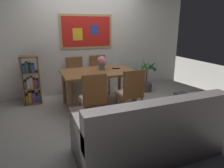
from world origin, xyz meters
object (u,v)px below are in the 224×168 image
object	(u,v)px
dining_chair_far_right	(99,71)
bookshelf	(31,83)
dining_chair_near_right	(131,90)
dining_table	(98,75)
dining_chair_far_left	(76,74)
leather_couch	(148,133)
potted_ivy	(134,77)
potted_palm	(147,80)
flower_vase	(101,62)
tv_remote	(116,68)
dining_chair_near_left	(93,96)

from	to	relation	value
dining_chair_far_right	bookshelf	distance (m)	1.57
dining_chair_far_right	dining_chair_near_right	size ratio (longest dim) A/B	1.00
dining_table	dining_chair_far_left	xyz separation A→B (m)	(-0.30, 0.78, -0.11)
dining_chair_far_left	leather_couch	bearing A→B (deg)	-82.01
potted_ivy	potted_palm	world-z (taller)	potted_palm
bookshelf	dining_table	bearing A→B (deg)	-27.33
dining_table	bookshelf	xyz separation A→B (m)	(-1.27, 0.66, -0.19)
dining_chair_far_right	dining_chair_far_left	xyz separation A→B (m)	(-0.58, -0.05, 0.00)
dining_chair_far_left	flower_vase	xyz separation A→B (m)	(0.39, -0.71, 0.37)
potted_palm	dining_chair_far_right	bearing A→B (deg)	161.26
flower_vase	tv_remote	xyz separation A→B (m)	(0.32, -0.01, -0.15)
dining_chair_far_right	dining_chair_far_left	bearing A→B (deg)	-174.64
dining_chair_near_right	flower_vase	bearing A→B (deg)	105.10
bookshelf	potted_palm	xyz separation A→B (m)	(2.68, -0.20, -0.16)
tv_remote	dining_chair_near_left	bearing A→B (deg)	-130.63
dining_chair_far_right	leather_couch	xyz separation A→B (m)	(-0.22, -2.66, -0.22)
potted_ivy	dining_chair_near_left	bearing A→B (deg)	-134.25
dining_chair_far_right	flower_vase	distance (m)	0.87
dining_chair_near_left	tv_remote	size ratio (longest dim) A/B	5.77
potted_ivy	dining_table	bearing A→B (deg)	-146.84
leather_couch	flower_vase	world-z (taller)	flower_vase
dining_chair_near_right	potted_palm	size ratio (longest dim) A/B	1.10
dining_table	bookshelf	bearing A→B (deg)	152.67
dining_chair_far_right	leather_couch	world-z (taller)	dining_chair_far_right
leather_couch	bookshelf	bearing A→B (deg)	118.35
dining_table	flower_vase	bearing A→B (deg)	36.78
bookshelf	tv_remote	distance (m)	1.81
dining_chair_far_left	tv_remote	xyz separation A→B (m)	(0.71, -0.72, 0.21)
dining_chair_near_left	tv_remote	distance (m)	1.20
tv_remote	potted_palm	bearing A→B (deg)	21.17
flower_vase	tv_remote	distance (m)	0.35
dining_chair_far_left	potted_palm	distance (m)	1.76
leather_couch	potted_palm	size ratio (longest dim) A/B	2.17
dining_chair_far_right	tv_remote	distance (m)	0.81
dining_chair_near_right	potted_palm	world-z (taller)	dining_chair_near_right
dining_chair_far_right	leather_couch	bearing A→B (deg)	-94.68
dining_table	dining_chair_far_right	world-z (taller)	dining_chair_far_right
dining_chair_near_left	dining_chair_far_left	world-z (taller)	same
dining_chair_near_left	potted_palm	bearing A→B (deg)	35.97
dining_chair_near_left	dining_chair_far_right	size ratio (longest dim) A/B	1.00
dining_chair_far_right	potted_palm	distance (m)	1.22
dining_table	tv_remote	world-z (taller)	tv_remote
dining_chair_far_right	tv_remote	bearing A→B (deg)	-80.64
dining_table	dining_chair_far_left	world-z (taller)	dining_chair_far_left
dining_chair_far_left	leather_couch	xyz separation A→B (m)	(0.37, -2.60, -0.22)
potted_palm	tv_remote	world-z (taller)	potted_palm
bookshelf	potted_palm	distance (m)	2.70
dining_chair_near_right	potted_palm	xyz separation A→B (m)	(1.08, 1.26, -0.25)
leather_couch	potted_ivy	bearing A→B (deg)	65.93
dining_chair_near_left	bookshelf	distance (m)	1.75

